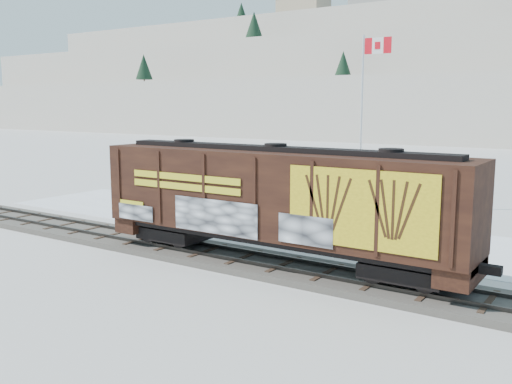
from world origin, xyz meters
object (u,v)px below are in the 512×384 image
Objects in this scene: car_silver at (195,201)px; car_dark at (401,229)px; hopper_railcar at (275,198)px; flagpole at (362,147)px; car_white at (339,221)px.

car_dark is (13.43, -0.19, -0.11)m from car_silver.
hopper_railcar is 1.45× the size of flagpole.
hopper_railcar is 7.58m from car_white.
car_white is (-0.54, 7.21, -2.27)m from hopper_railcar.
car_silver is at bearing 75.31° from car_white.
flagpole is (-2.76, 15.06, 1.06)m from hopper_railcar.
car_dark is (2.72, 7.43, -2.35)m from hopper_railcar.
car_dark is at bearing -98.72° from car_white.
flagpole is 9.99m from car_dark.
hopper_railcar is 3.61× the size of car_dark.
flagpole reaches higher than car_white.
car_white is at bearing -94.84° from car_silver.
car_silver is (-7.95, -7.44, -3.30)m from flagpole.
car_silver is at bearing 144.57° from hopper_railcar.
hopper_railcar is at bearing -79.63° from flagpole.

